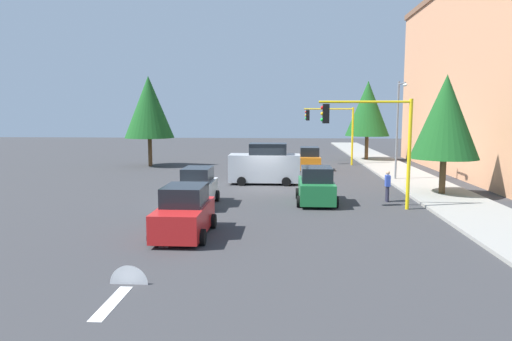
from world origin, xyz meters
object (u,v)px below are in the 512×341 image
object	(u,v)px
traffic_signal_near_left	(373,131)
pedestrian_crossing	(388,185)
car_green	(316,187)
car_orange	(309,160)
delivery_van_silver	(265,165)
car_white	(197,188)
street_lamp_curbside	(399,120)
tree_roadside_near	(445,117)
traffic_signal_far_left	(332,124)
tree_opposite_side	(149,107)
car_red	(184,213)
tree_roadside_far	(368,109)

from	to	relation	value
traffic_signal_near_left	pedestrian_crossing	world-z (taller)	traffic_signal_near_left
car_green	car_orange	xyz separation A→B (m)	(-14.53, 0.32, -0.00)
delivery_van_silver	car_white	distance (m)	8.29
street_lamp_curbside	car_green	distance (m)	10.91
traffic_signal_near_left	tree_roadside_near	distance (m)	6.31
tree_roadside_near	street_lamp_curbside	bearing A→B (deg)	-166.95
traffic_signal_near_left	traffic_signal_far_left	bearing A→B (deg)	-179.92
tree_opposite_side	car_green	distance (m)	22.24
car_red	pedestrian_crossing	size ratio (longest dim) A/B	2.40
street_lamp_curbside	tree_opposite_side	world-z (taller)	tree_opposite_side
street_lamp_curbside	tree_roadside_far	distance (m)	14.42
tree_roadside_far	car_green	world-z (taller)	tree_roadside_far
delivery_van_silver	tree_roadside_near	bearing A→B (deg)	69.20
traffic_signal_far_left	tree_roadside_near	size ratio (longest dim) A/B	0.76
car_green	pedestrian_crossing	distance (m)	3.97
delivery_van_silver	car_red	bearing A→B (deg)	-10.55
car_white	pedestrian_crossing	distance (m)	10.29
street_lamp_curbside	tree_roadside_far	xyz separation A→B (m)	(-14.39, 0.30, 0.90)
delivery_van_silver	traffic_signal_near_left	bearing A→B (deg)	35.49
tree_roadside_near	car_orange	distance (m)	14.32
car_red	tree_roadside_near	bearing A→B (deg)	126.48
car_white	pedestrian_crossing	bearing A→B (deg)	99.12
tree_roadside_near	car_white	world-z (taller)	tree_roadside_near
traffic_signal_near_left	car_green	world-z (taller)	traffic_signal_near_left
car_red	pedestrian_crossing	world-z (taller)	car_red
delivery_van_silver	tree_opposite_side	bearing A→B (deg)	-132.36
car_orange	pedestrian_crossing	world-z (taller)	car_orange
car_green	car_white	size ratio (longest dim) A/B	0.99
car_red	tree_roadside_far	bearing A→B (deg)	157.85
tree_roadside_near	car_red	xyz separation A→B (m)	(9.67, -13.08, -3.69)
car_white	delivery_van_silver	bearing A→B (deg)	157.27
street_lamp_curbside	pedestrian_crossing	bearing A→B (deg)	-16.58
car_orange	car_white	bearing A→B (deg)	-23.01
car_green	traffic_signal_far_left	bearing A→B (deg)	172.01
traffic_signal_near_left	car_green	xyz separation A→B (m)	(-1.31, -2.65, -3.01)
car_green	car_red	world-z (taller)	same
car_orange	traffic_signal_near_left	bearing A→B (deg)	8.36
tree_opposite_side	tree_roadside_near	bearing A→B (deg)	56.93
car_orange	car_red	bearing A→B (deg)	-15.39
traffic_signal_near_left	car_white	world-z (taller)	traffic_signal_near_left
pedestrian_crossing	delivery_van_silver	bearing A→B (deg)	-130.80
car_white	car_green	bearing A→B (deg)	98.67
tree_opposite_side	car_red	bearing A→B (deg)	19.58
traffic_signal_near_left	tree_roadside_near	bearing A→B (deg)	129.64
tree_roadside_far	delivery_van_silver	bearing A→B (deg)	-30.79
car_green	car_white	xyz separation A→B (m)	(0.95, -6.25, -0.00)
traffic_signal_near_left	street_lamp_curbside	world-z (taller)	street_lamp_curbside
traffic_signal_far_left	tree_opposite_side	size ratio (longest dim) A/B	0.66
traffic_signal_far_left	pedestrian_crossing	world-z (taller)	traffic_signal_far_left
traffic_signal_far_left	tree_roadside_far	world-z (taller)	tree_roadside_far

